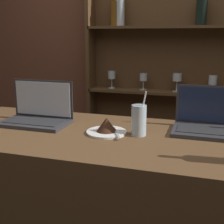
{
  "coord_description": "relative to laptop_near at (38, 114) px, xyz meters",
  "views": [
    {
      "loc": [
        0.36,
        -0.98,
        1.5
      ],
      "look_at": [
        -0.06,
        0.38,
        1.15
      ],
      "focal_mm": 50.0,
      "sensor_mm": 36.0,
      "label": 1
    }
  ],
  "objects": [
    {
      "name": "back_shelf",
      "position": [
        0.61,
        1.04,
        -0.08
      ],
      "size": [
        1.42,
        0.18,
        1.95
      ],
      "color": "brown",
      "rests_on": "ground_plane"
    },
    {
      "name": "back_wall",
      "position": [
        0.48,
        1.11,
        0.25
      ],
      "size": [
        7.0,
        0.06,
        2.7
      ],
      "color": "brown",
      "rests_on": "ground_plane"
    },
    {
      "name": "laptop_far",
      "position": [
        0.84,
        0.11,
        -0.01
      ],
      "size": [
        0.3,
        0.23,
        0.21
      ],
      "color": "#333338",
      "rests_on": "bar_counter"
    },
    {
      "name": "cake_plate",
      "position": [
        0.4,
        -0.06,
        -0.02
      ],
      "size": [
        0.19,
        0.19,
        0.08
      ],
      "color": "white",
      "rests_on": "bar_counter"
    },
    {
      "name": "water_glass",
      "position": [
        0.55,
        -0.04,
        0.02
      ],
      "size": [
        0.07,
        0.07,
        0.21
      ],
      "color": "silver",
      "rests_on": "bar_counter"
    },
    {
      "name": "laptop_near",
      "position": [
        0.0,
        0.0,
        0.0
      ],
      "size": [
        0.35,
        0.2,
        0.22
      ],
      "color": "#333338",
      "rests_on": "bar_counter"
    }
  ]
}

